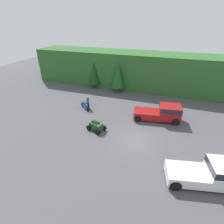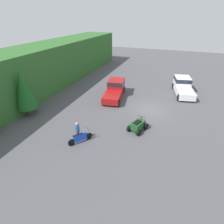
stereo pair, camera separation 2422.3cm
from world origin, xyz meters
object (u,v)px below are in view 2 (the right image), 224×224
object	(u,v)px
pickup_truck_red	(115,89)
pickup_truck_second	(183,86)
quad_atv	(138,126)
rider_person	(78,130)
dirt_bike	(80,138)

from	to	relation	value
pickup_truck_red	pickup_truck_second	distance (m)	9.50
quad_atv	rider_person	distance (m)	5.64
pickup_truck_red	dirt_bike	distance (m)	10.24
pickup_truck_second	quad_atv	bearing A→B (deg)	149.10
quad_atv	rider_person	xyz separation A→B (m)	(-3.26, 4.57, 0.47)
pickup_truck_second	dirt_bike	world-z (taller)	pickup_truck_second
pickup_truck_second	dirt_bike	size ratio (longest dim) A/B	3.01
pickup_truck_red	pickup_truck_second	xyz separation A→B (m)	(4.37, -8.43, -0.00)
pickup_truck_red	dirt_bike	world-z (taller)	pickup_truck_red
pickup_truck_red	rider_person	bearing A→B (deg)	171.86
pickup_truck_second	quad_atv	distance (m)	11.69
rider_person	pickup_truck_second	bearing A→B (deg)	9.95
pickup_truck_second	dirt_bike	bearing A→B (deg)	139.20
dirt_bike	pickup_truck_red	bearing A→B (deg)	38.52
dirt_bike	quad_atv	size ratio (longest dim) A/B	0.84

